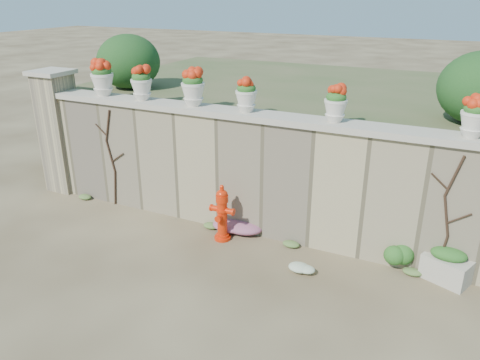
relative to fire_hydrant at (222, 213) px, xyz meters
The scene contains 19 objects.
ground 1.35m from the fire_hydrant, 83.71° to the right, with size 80.00×80.00×0.00m, color #493A24.
stone_wall 0.76m from the fire_hydrant, 76.02° to the left, with size 8.00×0.40×2.00m, color #9B8D67.
wall_cap 1.66m from the fire_hydrant, 76.02° to the left, with size 8.10×0.52×0.10m, color #B9B29D.
gate_pillar 4.12m from the fire_hydrant, behind, with size 0.72×0.72×2.48m.
raised_fill 3.79m from the fire_hydrant, 87.90° to the left, with size 9.00×6.00×2.00m, color #384C23.
back_shrub_left 4.08m from the fire_hydrant, 150.22° to the left, with size 1.30×1.30×1.10m, color #143814.
vine_left 2.60m from the fire_hydrant, behind, with size 0.60×0.04×1.91m.
vine_right 3.42m from the fire_hydrant, ahead, with size 0.60×0.04×1.91m.
fire_hydrant is the anchor object (origin of this frame).
planter_box 3.50m from the fire_hydrant, ahead, with size 0.73×0.59×0.53m.
green_shrub 2.80m from the fire_hydrant, ahead, with size 0.58×0.52×0.55m, color #1E5119.
magenta_clump 0.48m from the fire_hydrant, 76.12° to the left, with size 1.00×0.66×0.27m, color #CF2999.
white_flowers 1.70m from the fire_hydrant, 15.70° to the right, with size 0.50×0.40×0.18m, color white.
urn_pot_0 3.40m from the fire_hydrant, 168.61° to the left, with size 0.41×0.41×0.65m.
urn_pot_1 2.71m from the fire_hydrant, 163.47° to the left, with size 0.38×0.38×0.59m.
urn_pot_2 2.15m from the fire_hydrant, 145.59° to the left, with size 0.40×0.40×0.62m.
urn_pot_3 1.96m from the fire_hydrant, 72.34° to the left, with size 0.35×0.35×0.55m.
urn_pot_4 2.54m from the fire_hydrant, 18.79° to the left, with size 0.34×0.34×0.54m.
urn_pot_5 3.99m from the fire_hydrant, ahead, with size 0.36×0.36×0.56m.
Camera 1 is at (3.13, -4.92, 3.91)m, focal length 35.00 mm.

